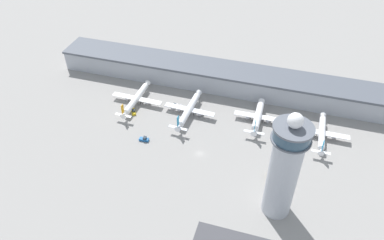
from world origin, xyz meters
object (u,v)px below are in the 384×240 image
at_px(airplane_gate_alpha, 136,99).
at_px(airplane_gate_delta, 322,133).
at_px(service_truck_water, 133,112).
at_px(service_truck_fuel, 272,178).
at_px(airplane_gate_bravo, 189,110).
at_px(service_truck_baggage, 174,106).
at_px(control_tower, 284,169).
at_px(airplane_gate_charlie, 258,117).
at_px(service_truck_catering, 144,139).

distance_m(airplane_gate_alpha, airplane_gate_delta, 121.78).
bearing_deg(service_truck_water, service_truck_fuel, -18.35).
relative_size(airplane_gate_bravo, service_truck_water, 6.25).
bearing_deg(service_truck_baggage, airplane_gate_alpha, -171.94).
xyz_separation_m(airplane_gate_alpha, airplane_gate_delta, (121.78, 0.36, -0.01)).
height_order(airplane_gate_bravo, service_truck_baggage, airplane_gate_bravo).
bearing_deg(airplane_gate_delta, service_truck_water, -175.18).
bearing_deg(control_tower, airplane_gate_charlie, 106.70).
relative_size(airplane_gate_bravo, airplane_gate_delta, 1.13).
height_order(airplane_gate_delta, service_truck_catering, airplane_gate_delta).
xyz_separation_m(service_truck_catering, service_truck_water, (-17.01, 22.93, 0.03)).
bearing_deg(service_truck_water, control_tower, -26.84).
distance_m(airplane_gate_bravo, service_truck_fuel, 71.83).
xyz_separation_m(airplane_gate_bravo, service_truck_fuel, (59.53, -40.04, -3.45)).
height_order(airplane_gate_delta, service_truck_baggage, airplane_gate_delta).
bearing_deg(service_truck_baggage, service_truck_fuel, -32.22).
relative_size(airplane_gate_charlie, service_truck_baggage, 5.46).
distance_m(airplane_gate_alpha, airplane_gate_bravo, 37.96).
relative_size(airplane_gate_bravo, service_truck_baggage, 6.58).
bearing_deg(airplane_gate_delta, airplane_gate_bravo, -178.81).
distance_m(control_tower, service_truck_baggage, 102.97).
height_order(service_truck_catering, service_truck_fuel, service_truck_fuel).
bearing_deg(airplane_gate_bravo, service_truck_fuel, -33.92).
bearing_deg(service_truck_fuel, service_truck_catering, 173.63).
distance_m(airplane_gate_bravo, airplane_gate_charlie, 44.57).
height_order(airplane_gate_delta, service_truck_fuel, airplane_gate_delta).
xyz_separation_m(airplane_gate_alpha, airplane_gate_bravo, (37.94, -1.39, 0.24)).
xyz_separation_m(airplane_gate_delta, service_truck_catering, (-102.80, -33.03, -3.30)).
bearing_deg(airplane_gate_charlie, airplane_gate_bravo, -171.99).
height_order(airplane_gate_bravo, airplane_gate_delta, airplane_gate_bravo).
relative_size(airplane_gate_bravo, airplane_gate_charlie, 1.21).
distance_m(control_tower, airplane_gate_delta, 68.52).
relative_size(service_truck_catering, service_truck_water, 0.90).
height_order(airplane_gate_alpha, airplane_gate_delta, airplane_gate_alpha).
bearing_deg(service_truck_catering, service_truck_baggage, 79.19).
height_order(control_tower, service_truck_catering, control_tower).
bearing_deg(control_tower, service_truck_water, 153.16).
bearing_deg(airplane_gate_charlie, service_truck_baggage, -178.82).
bearing_deg(service_truck_baggage, control_tower, -40.15).
bearing_deg(airplane_gate_delta, service_truck_catering, -162.19).
distance_m(control_tower, airplane_gate_charlie, 72.31).
bearing_deg(airplane_gate_bravo, service_truck_baggage, 157.20).
height_order(control_tower, service_truck_water, control_tower).
relative_size(airplane_gate_charlie, service_truck_fuel, 5.56).
distance_m(airplane_gate_charlie, service_truck_catering, 73.47).
bearing_deg(service_truck_water, service_truck_baggage, 29.24).
xyz_separation_m(control_tower, service_truck_baggage, (-75.65, 63.81, -28.42)).
bearing_deg(service_truck_fuel, service_truck_baggage, 147.78).
distance_m(control_tower, airplane_gate_alpha, 120.65).
relative_size(airplane_gate_alpha, airplane_gate_charlie, 1.18).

